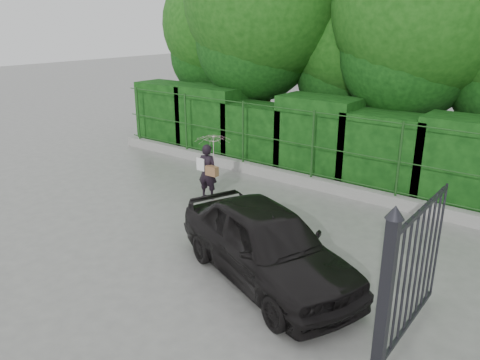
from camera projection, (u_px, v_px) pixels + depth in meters
The scene contains 8 objects.
ground at pixel (182, 243), 9.50m from camera, with size 80.00×80.00×0.00m, color gray.
kerb at pixel (298, 179), 12.81m from camera, with size 14.00×0.25×0.30m, color #9E9E99.
fence at pixel (307, 143), 12.34m from camera, with size 14.13×0.06×1.80m.
hedge at pixel (314, 140), 13.32m from camera, with size 14.20×1.20×2.28m.
trees at pixel (399, 7), 13.10m from camera, with size 17.10×6.15×8.08m.
gate at pixel (400, 280), 5.90m from camera, with size 0.22×2.33×2.36m.
woman at pixel (211, 157), 11.50m from camera, with size 0.88×0.89×1.66m.
car at pixel (266, 243), 8.00m from camera, with size 1.59×3.96×1.35m, color black.
Camera 1 is at (6.17, -6.04, 4.31)m, focal length 35.00 mm.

